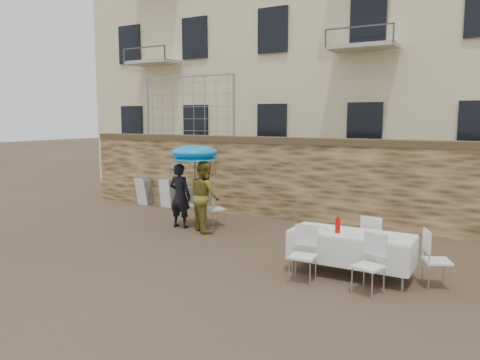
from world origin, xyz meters
The scene contains 17 objects.
ground centered at (0.00, 0.00, 0.00)m, with size 80.00×80.00×0.00m, color brown.
stone_wall centered at (0.00, 5.00, 1.10)m, with size 13.00×0.50×2.20m, color olive.
chain_link_fence centered at (-3.00, 5.00, 3.10)m, with size 3.20×0.06×1.80m, color gray, non-canonical shape.
man_suit centered at (-1.60, 2.65, 0.82)m, with size 0.60×0.39×1.63m, color black.
woman_dress centered at (-0.85, 2.65, 0.87)m, with size 0.84×0.66×1.74m, color #A69132.
umbrella centered at (-1.20, 2.75, 1.85)m, with size 1.19×1.19×1.97m.
couple_chair_left centered at (-1.60, 3.20, 0.48)m, with size 0.48×0.48×0.96m, color white, non-canonical shape.
couple_chair_right centered at (-0.90, 3.20, 0.48)m, with size 0.48×0.48×0.96m, color white, non-canonical shape.
banquet_table centered at (3.22, 1.18, 0.73)m, with size 2.10×0.85×0.78m.
soda_bottle centered at (3.02, 1.03, 0.91)m, with size 0.09×0.09×0.26m, color red.
table_chair_front_left centered at (2.62, 0.43, 0.48)m, with size 0.48×0.48×0.96m, color white, non-canonical shape.
table_chair_front_right centered at (3.72, 0.43, 0.48)m, with size 0.48×0.48×0.96m, color white, non-canonical shape.
table_chair_back centered at (3.42, 1.98, 0.48)m, with size 0.48×0.48×0.96m, color white, non-canonical shape.
table_chair_side centered at (4.62, 1.28, 0.48)m, with size 0.48×0.48×0.96m, color white, non-canonical shape.
chair_stack_left centered at (-4.46, 4.71, 0.46)m, with size 0.46×0.47×0.92m, color white, non-canonical shape.
chair_stack_right centered at (-3.56, 4.71, 0.46)m, with size 0.46×0.40×0.92m, color white, non-canonical shape.
wood_planks centered at (-1.96, 4.78, 1.00)m, with size 0.70×0.20×2.00m, color #A37749, non-canonical shape.
Camera 1 is at (5.47, -6.72, 2.76)m, focal length 35.00 mm.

